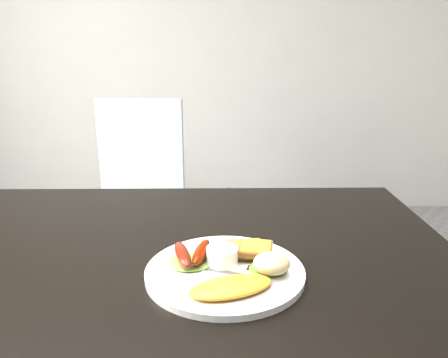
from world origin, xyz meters
TOP-DOWN VIEW (x-y plane):
  - room_back_panel at (0.00, 2.25)m, footprint 4.00×0.04m
  - dining_table at (0.00, 0.00)m, footprint 1.20×0.80m
  - dining_chair at (-0.27, 0.99)m, footprint 0.43×0.43m
  - person at (0.15, 0.82)m, footprint 0.68×0.51m
  - plate at (0.11, -0.12)m, footprint 0.30×0.30m
  - lettuce_left at (0.04, -0.10)m, footprint 0.12×0.11m
  - lettuce_right at (0.19, -0.13)m, footprint 0.09×0.08m
  - omelette at (0.11, -0.20)m, footprint 0.16×0.11m
  - sausage_a at (0.03, -0.10)m, footprint 0.05×0.11m
  - sausage_b at (0.06, -0.09)m, footprint 0.05×0.11m
  - ramekin at (0.10, -0.11)m, footprint 0.07×0.07m
  - toast_a at (0.15, -0.06)m, footprint 0.08×0.08m
  - toast_b at (0.17, -0.08)m, footprint 0.07×0.07m
  - potato_salad at (0.19, -0.15)m, footprint 0.08×0.07m
  - fork at (0.07, -0.13)m, footprint 0.15×0.06m

SIDE VIEW (x-z plane):
  - dining_chair at x=-0.27m, z-range 0.43..0.47m
  - dining_table at x=0.00m, z-range 0.71..0.75m
  - plate at x=0.11m, z-range 0.75..0.76m
  - fork at x=0.07m, z-range 0.76..0.77m
  - lettuce_right at x=0.19m, z-range 0.76..0.77m
  - lettuce_left at x=0.04m, z-range 0.76..0.77m
  - toast_a at x=0.15m, z-range 0.76..0.78m
  - omelette at x=0.11m, z-range 0.76..0.78m
  - ramekin at x=0.10m, z-range 0.76..0.80m
  - toast_b at x=0.17m, z-range 0.78..0.79m
  - sausage_a at x=0.03m, z-range 0.77..0.80m
  - sausage_b at x=0.06m, z-range 0.77..0.80m
  - potato_salad at x=0.19m, z-range 0.77..0.80m
  - person at x=0.15m, z-range 0.00..1.72m
  - room_back_panel at x=0.00m, z-range 0.00..2.70m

